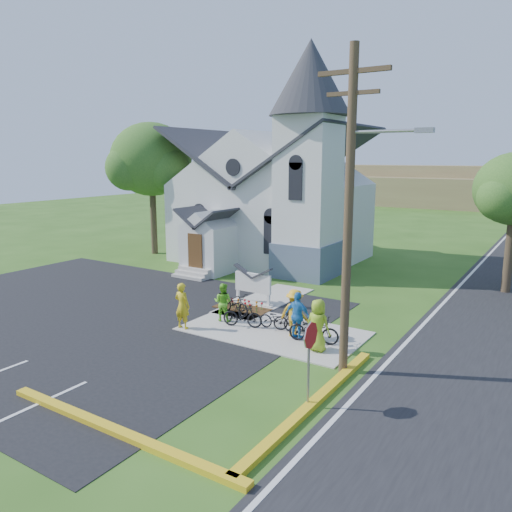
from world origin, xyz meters
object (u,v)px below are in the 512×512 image
Objects in this scene: bike_1 at (242,315)px; bike_3 at (292,320)px; stop_sign at (310,346)px; bike_4 at (314,330)px; cyclist_4 at (318,325)px; cyclist_2 at (298,316)px; church_sign at (253,283)px; cyclist_1 at (223,302)px; cyclist_0 at (182,306)px; bike_0 at (235,303)px; utility_pole at (351,204)px; bike_2 at (278,319)px; cyclist_3 at (295,313)px.

bike_3 is at bearing -86.96° from bike_1.
bike_3 is at bearing 122.87° from stop_sign.
cyclist_4 is at bearing -154.36° from bike_4.
stop_sign is 1.37× the size of cyclist_2.
church_sign reaches higher than cyclist_1.
cyclist_0 is at bearing 12.70° from cyclist_4.
bike_4 is (4.40, -1.24, 0.02)m from bike_0.
church_sign is at bearing 144.40° from utility_pole.
bike_1 is (1.94, 1.41, -0.44)m from cyclist_0.
bike_4 is at bearing -110.15° from bike_2.
stop_sign is at bearing 155.31° from cyclist_0.
cyclist_1 reaches higher than bike_1.
cyclist_0 is at bearing -96.48° from church_sign.
stop_sign is 4.99m from bike_4.
cyclist_3 is (3.49, -1.03, 0.44)m from bike_0.
cyclist_4 reaches higher than cyclist_0.
bike_2 is (-3.84, 4.92, -1.30)m from stop_sign.
cyclist_3 is (-2.93, 4.60, -0.81)m from stop_sign.
stop_sign is at bearing 117.30° from cyclist_4.
cyclist_1 is (-6.34, 4.64, -0.93)m from stop_sign.
utility_pole is 5.51× the size of cyclist_2.
utility_pole reaches higher than cyclist_0.
cyclist_4 is at bearing 112.50° from stop_sign.
cyclist_1 is 1.20m from bike_1.
cyclist_1 is 4.34m from bike_4.
bike_1 is 0.88× the size of cyclist_4.
cyclist_2 is (-2.62, 1.71, -4.45)m from utility_pole.
utility_pole is 5.50m from bike_4.
utility_pole is at bearing -141.54° from bike_4.
church_sign is 1.18× the size of cyclist_0.
bike_2 is (2.79, -2.48, -0.55)m from church_sign.
stop_sign is 5.23m from cyclist_2.
cyclist_2 is at bearing 161.98° from cyclist_1.
church_sign is 1.37× the size of cyclist_1.
bike_2 is (2.58, -0.71, -0.06)m from bike_0.
bike_1 is (-5.13, 1.71, -4.86)m from utility_pole.
stop_sign is 7.91m from cyclist_1.
cyclist_4 is (1.72, -1.31, 0.48)m from bike_3.
utility_pole reaches higher than church_sign.
cyclist_1 is 0.86× the size of cyclist_4.
church_sign is at bearing -98.37° from cyclist_0.
utility_pole is 8.34m from cyclist_0.
cyclist_1 is (0.08, -1.00, 0.32)m from bike_0.
cyclist_1 is at bearing 62.48° from bike_1.
cyclist_2 is 0.96× the size of bike_4.
cyclist_2 is at bearing -162.82° from bike_3.
cyclist_0 is at bearing 116.18° from bike_2.
cyclist_3 is 1.60m from cyclist_4.
bike_4 is (-2.02, 4.40, -1.23)m from stop_sign.
cyclist_3 is at bearing -113.49° from bike_2.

